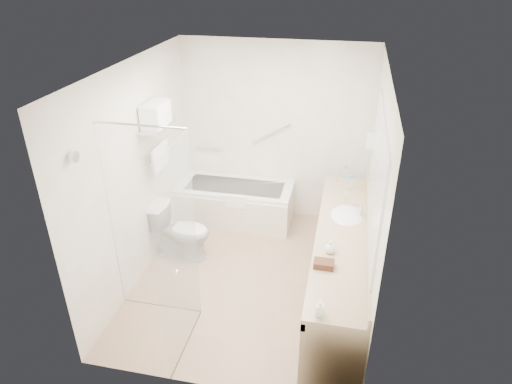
% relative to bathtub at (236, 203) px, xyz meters
% --- Properties ---
extents(floor, '(3.20, 3.20, 0.00)m').
position_rel_bathtub_xyz_m(floor, '(0.50, -1.24, -0.28)').
color(floor, '#9F7F62').
rests_on(floor, ground).
extents(ceiling, '(2.60, 3.20, 0.10)m').
position_rel_bathtub_xyz_m(ceiling, '(0.50, -1.24, 2.22)').
color(ceiling, white).
rests_on(ceiling, wall_back).
extents(wall_back, '(2.60, 0.10, 2.50)m').
position_rel_bathtub_xyz_m(wall_back, '(0.50, 0.36, 0.97)').
color(wall_back, white).
rests_on(wall_back, ground).
extents(wall_front, '(2.60, 0.10, 2.50)m').
position_rel_bathtub_xyz_m(wall_front, '(0.50, -2.84, 0.97)').
color(wall_front, white).
rests_on(wall_front, ground).
extents(wall_left, '(0.10, 3.20, 2.50)m').
position_rel_bathtub_xyz_m(wall_left, '(-0.80, -1.24, 0.97)').
color(wall_left, white).
rests_on(wall_left, ground).
extents(wall_right, '(0.10, 3.20, 2.50)m').
position_rel_bathtub_xyz_m(wall_right, '(1.80, -1.24, 0.97)').
color(wall_right, white).
rests_on(wall_right, ground).
extents(bathtub, '(1.60, 0.73, 0.59)m').
position_rel_bathtub_xyz_m(bathtub, '(0.00, 0.00, 0.00)').
color(bathtub, white).
rests_on(bathtub, floor).
extents(grab_bar_short, '(0.40, 0.03, 0.03)m').
position_rel_bathtub_xyz_m(grab_bar_short, '(-0.45, 0.32, 0.67)').
color(grab_bar_short, silver).
rests_on(grab_bar_short, wall_back).
extents(grab_bar_long, '(0.53, 0.03, 0.33)m').
position_rel_bathtub_xyz_m(grab_bar_long, '(0.45, 0.32, 0.97)').
color(grab_bar_long, silver).
rests_on(grab_bar_long, wall_back).
extents(shower_enclosure, '(0.96, 0.91, 2.11)m').
position_rel_bathtub_xyz_m(shower_enclosure, '(-0.13, -2.16, 0.79)').
color(shower_enclosure, silver).
rests_on(shower_enclosure, floor).
extents(towel_shelf, '(0.24, 0.55, 0.81)m').
position_rel_bathtub_xyz_m(towel_shelf, '(-0.67, -0.89, 1.48)').
color(towel_shelf, silver).
rests_on(towel_shelf, wall_left).
extents(vanity_counter, '(0.55, 2.70, 0.95)m').
position_rel_bathtub_xyz_m(vanity_counter, '(1.52, -1.39, 0.36)').
color(vanity_counter, tan).
rests_on(vanity_counter, floor).
extents(sink, '(0.40, 0.52, 0.14)m').
position_rel_bathtub_xyz_m(sink, '(1.55, -0.99, 0.54)').
color(sink, white).
rests_on(sink, vanity_counter).
extents(faucet, '(0.03, 0.03, 0.14)m').
position_rel_bathtub_xyz_m(faucet, '(1.70, -0.99, 0.65)').
color(faucet, silver).
rests_on(faucet, vanity_counter).
extents(mirror, '(0.02, 2.00, 1.20)m').
position_rel_bathtub_xyz_m(mirror, '(1.79, -1.39, 1.27)').
color(mirror, silver).
rests_on(mirror, wall_right).
extents(hairdryer_unit, '(0.08, 0.10, 0.18)m').
position_rel_bathtub_xyz_m(hairdryer_unit, '(1.75, -0.19, 1.17)').
color(hairdryer_unit, silver).
rests_on(hairdryer_unit, wall_right).
extents(toilet, '(0.74, 0.43, 0.71)m').
position_rel_bathtub_xyz_m(toilet, '(-0.45, -0.98, 0.08)').
color(toilet, white).
rests_on(toilet, floor).
extents(amenity_basket, '(0.19, 0.13, 0.06)m').
position_rel_bathtub_xyz_m(amenity_basket, '(1.37, -2.00, 0.61)').
color(amenity_basket, '#4E2C1B').
rests_on(amenity_basket, vanity_counter).
extents(soap_bottle_a, '(0.08, 0.15, 0.07)m').
position_rel_bathtub_xyz_m(soap_bottle_a, '(1.39, -2.64, 0.61)').
color(soap_bottle_a, silver).
rests_on(soap_bottle_a, vanity_counter).
extents(soap_bottle_b, '(0.11, 0.14, 0.11)m').
position_rel_bathtub_xyz_m(soap_bottle_b, '(1.41, -1.75, 0.63)').
color(soap_bottle_b, silver).
rests_on(soap_bottle_b, vanity_counter).
extents(water_bottle_left, '(0.07, 0.07, 0.22)m').
position_rel_bathtub_xyz_m(water_bottle_left, '(1.58, -0.39, 0.67)').
color(water_bottle_left, silver).
rests_on(water_bottle_left, vanity_counter).
extents(water_bottle_mid, '(0.06, 0.06, 0.18)m').
position_rel_bathtub_xyz_m(water_bottle_mid, '(1.55, -0.37, 0.66)').
color(water_bottle_mid, silver).
rests_on(water_bottle_mid, vanity_counter).
extents(water_bottle_right, '(0.07, 0.07, 0.21)m').
position_rel_bathtub_xyz_m(water_bottle_right, '(1.50, -0.14, 0.67)').
color(water_bottle_right, silver).
rests_on(water_bottle_right, vanity_counter).
extents(drinking_glass_near, '(0.09, 0.09, 0.09)m').
position_rel_bathtub_xyz_m(drinking_glass_near, '(1.37, -0.15, 0.62)').
color(drinking_glass_near, silver).
rests_on(drinking_glass_near, vanity_counter).
extents(drinking_glass_far, '(0.07, 0.07, 0.09)m').
position_rel_bathtub_xyz_m(drinking_glass_far, '(1.52, -0.61, 0.62)').
color(drinking_glass_far, silver).
rests_on(drinking_glass_far, vanity_counter).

